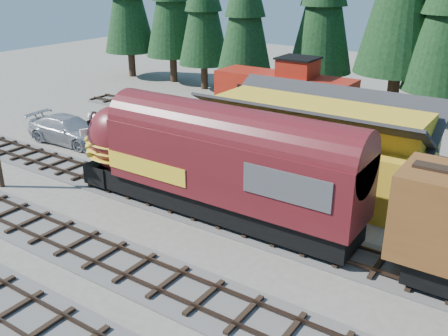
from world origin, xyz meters
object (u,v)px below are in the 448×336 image
Objects in this scene: pickup_truck_b at (69,130)px; locomotive at (202,165)px; pickup_truck_a at (159,139)px; depot at (317,136)px; caboose at (284,99)px.

locomotive is at bearing -106.99° from pickup_truck_b.
depot is at bearing -107.85° from pickup_truck_a.
depot is 1.22× the size of caboose.
pickup_truck_a is at bearing 144.00° from locomotive.
pickup_truck_b is at bearing 166.38° from locomotive.
depot is 9.61m from caboose.
caboose is 9.92m from pickup_truck_a.
caboose reaches higher than pickup_truck_a.
locomotive is 2.55× the size of pickup_truck_a.
depot is 18.19m from pickup_truck_b.
caboose reaches higher than depot.
pickup_truck_b is at bearing 87.93° from pickup_truck_a.
pickup_truck_b is (-14.54, 3.52, -1.63)m from locomotive.
depot is 1.92× the size of pickup_truck_b.
locomotive is 14.26m from caboose.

